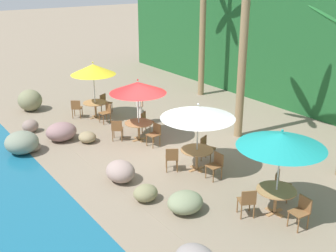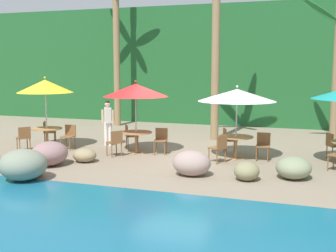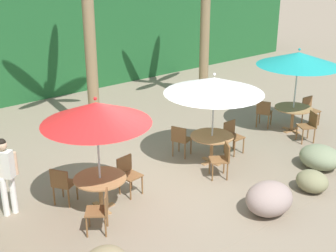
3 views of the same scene
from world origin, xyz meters
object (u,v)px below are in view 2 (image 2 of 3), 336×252
object	(u,v)px
chair_yellow_inland	(48,131)
umbrella_red	(136,90)
chair_teal_inland	(333,144)
dining_table_white	(236,140)
dining_table_yellow	(47,132)
palm_tree_nearest	(116,33)
palm_tree_second	(216,29)
chair_white_seaward	(263,144)
chair_red_inland	(130,135)
umbrella_white	(237,95)
chair_yellow_left	(24,137)
umbrella_yellow	(45,86)
chair_red_left	(115,141)
chair_white_inland	(228,139)
chair_yellow_seaward	(69,135)
dining_table_red	(136,136)
chair_white_left	(219,147)
waiter_in_white	(108,119)
chair_red_seaward	(161,139)

from	to	relation	value
chair_yellow_inland	umbrella_red	size ratio (longest dim) A/B	0.35
chair_teal_inland	dining_table_white	bearing A→B (deg)	-165.01
dining_table_yellow	chair_teal_inland	world-z (taller)	chair_teal_inland
palm_tree_nearest	palm_tree_second	xyz separation A→B (m)	(5.57, -2.61, -0.13)
umbrella_red	chair_white_seaward	size ratio (longest dim) A/B	2.87
chair_red_inland	umbrella_white	distance (m)	4.25
umbrella_white	chair_teal_inland	bearing A→B (deg)	14.99
chair_yellow_left	umbrella_yellow	bearing A→B (deg)	58.25
dining_table_yellow	chair_red_left	size ratio (longest dim) A/B	1.26
chair_red_left	chair_white_seaward	size ratio (longest dim) A/B	1.00
chair_white_inland	palm_tree_nearest	xyz separation A→B (m)	(-6.61, 5.20, 4.03)
umbrella_white	dining_table_white	world-z (taller)	umbrella_white
chair_yellow_seaward	palm_tree_second	distance (m)	6.98
dining_table_red	chair_white_left	xyz separation A→B (m)	(3.01, -0.56, -0.10)
umbrella_yellow	chair_white_left	xyz separation A→B (m)	(6.44, -0.36, -1.74)
chair_white_left	waiter_in_white	size ratio (longest dim) A/B	0.51
umbrella_yellow	chair_yellow_left	size ratio (longest dim) A/B	2.99
chair_white_seaward	waiter_in_white	size ratio (longest dim) A/B	0.51
dining_table_yellow	chair_yellow_seaward	distance (m)	0.86
chair_red_left	chair_white_left	distance (m)	3.45
chair_red_left	palm_tree_second	bearing A→B (deg)	60.97
umbrella_yellow	dining_table_white	bearing A→B (deg)	3.43
dining_table_white	umbrella_white	bearing A→B (deg)	-90.00
chair_yellow_seaward	chair_yellow_inland	xyz separation A→B (m)	(-1.31, 0.60, 0.00)
chair_white_left	palm_tree_second	xyz separation A→B (m)	(-1.07, 4.10, 3.90)
umbrella_yellow	chair_teal_inland	size ratio (longest dim) A/B	2.99
umbrella_yellow	chair_red_left	bearing A→B (deg)	-10.09
umbrella_white	chair_white_inland	world-z (taller)	umbrella_white
dining_table_yellow	palm_tree_nearest	xyz separation A→B (m)	(-0.21, 6.36, 3.93)
umbrella_red	dining_table_red	xyz separation A→B (m)	(-0.00, -0.00, -1.55)
umbrella_red	dining_table_white	size ratio (longest dim) A/B	2.27
umbrella_red	palm_tree_second	world-z (taller)	palm_tree_second
chair_red_inland	palm_tree_second	distance (m)	5.44
dining_table_red	waiter_in_white	size ratio (longest dim) A/B	0.65
chair_yellow_left	umbrella_white	world-z (taller)	umbrella_white
chair_white_seaward	umbrella_yellow	bearing A→B (deg)	-176.13
palm_tree_nearest	waiter_in_white	world-z (taller)	palm_tree_nearest
chair_yellow_seaward	umbrella_yellow	bearing A→B (deg)	-172.11
umbrella_white	palm_tree_nearest	size ratio (longest dim) A/B	0.35
umbrella_red	chair_red_left	size ratio (longest dim) A/B	2.87
dining_table_red	chair_red_seaward	world-z (taller)	chair_red_seaward
dining_table_white	dining_table_yellow	bearing A→B (deg)	-176.57
chair_yellow_seaward	palm_tree_nearest	xyz separation A→B (m)	(-1.06, 6.24, 4.03)
chair_red_seaward	umbrella_white	xyz separation A→B (m)	(2.57, -0.01, 1.55)
dining_table_red	umbrella_red	bearing A→B (deg)	1.12
chair_red_inland	umbrella_red	bearing A→B (deg)	-51.02
chair_white_inland	chair_white_left	bearing A→B (deg)	-88.75
chair_teal_inland	palm_tree_second	world-z (taller)	palm_tree_second
chair_white_seaward	palm_tree_second	bearing A→B (deg)	125.50
chair_red_seaward	chair_red_left	world-z (taller)	same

